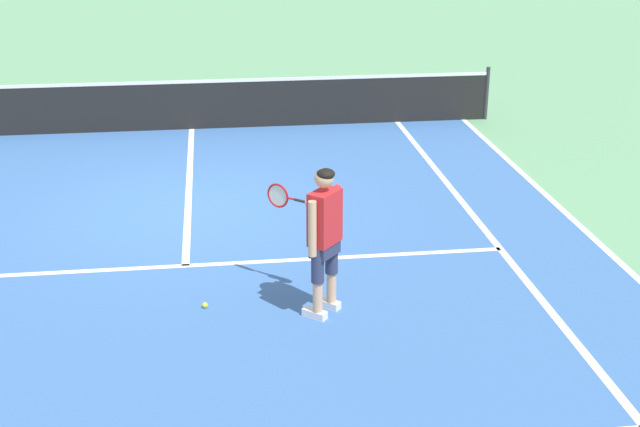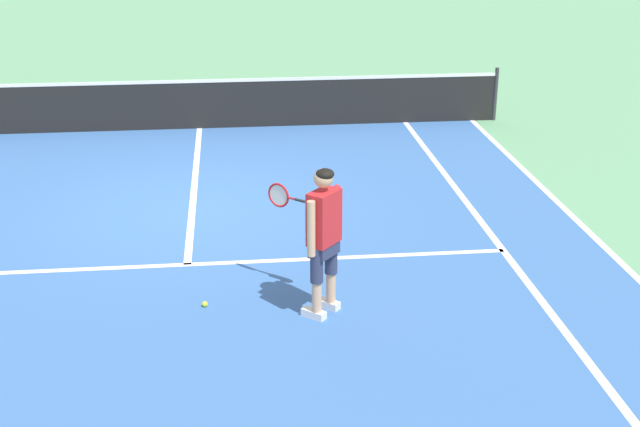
% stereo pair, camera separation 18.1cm
% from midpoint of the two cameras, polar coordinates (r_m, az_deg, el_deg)
% --- Properties ---
extents(ground_plane, '(80.00, 80.00, 0.00)m').
position_cam_midpoint_polar(ground_plane, '(12.67, -9.28, 0.23)').
color(ground_plane, '#609E70').
extents(court_inner_surface, '(10.98, 10.77, 0.00)m').
position_cam_midpoint_polar(court_inner_surface, '(11.96, -9.36, -1.06)').
color(court_inner_surface, '#3866A8').
rests_on(court_inner_surface, ground).
extents(line_service, '(8.23, 0.10, 0.01)m').
position_cam_midpoint_polar(line_service, '(10.85, -9.52, -3.49)').
color(line_service, white).
rests_on(line_service, ground).
extents(line_centre_service, '(0.10, 6.40, 0.01)m').
position_cam_midpoint_polar(line_centre_service, '(13.82, -9.17, 2.07)').
color(line_centre_service, white).
rests_on(line_centre_service, ground).
extents(line_singles_right, '(0.10, 10.37, 0.01)m').
position_cam_midpoint_polar(line_singles_right, '(12.47, 9.86, -0.12)').
color(line_singles_right, white).
rests_on(line_singles_right, ground).
extents(line_doubles_right, '(0.10, 10.37, 0.01)m').
position_cam_midpoint_polar(line_doubles_right, '(12.93, 15.69, 0.16)').
color(line_doubles_right, white).
rests_on(line_doubles_right, ground).
extents(tennis_net, '(11.96, 0.08, 1.07)m').
position_cam_midpoint_polar(tennis_net, '(16.75, -9.04, 7.27)').
color(tennis_net, '#333338').
rests_on(tennis_net, ground).
extents(tennis_player, '(0.79, 1.13, 1.71)m').
position_cam_midpoint_polar(tennis_player, '(9.17, -0.37, -1.21)').
color(tennis_player, white).
rests_on(tennis_player, ground).
extents(tennis_ball_near_feet, '(0.07, 0.07, 0.07)m').
position_cam_midpoint_polar(tennis_ball_near_feet, '(9.78, -8.28, -6.13)').
color(tennis_ball_near_feet, '#CCE02D').
rests_on(tennis_ball_near_feet, ground).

